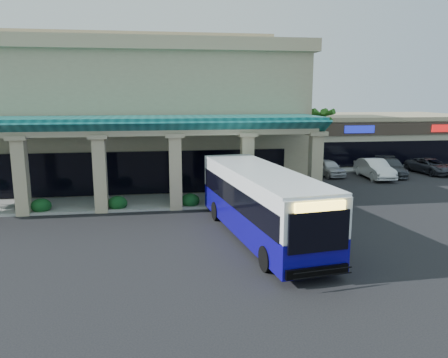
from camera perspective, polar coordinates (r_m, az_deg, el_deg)
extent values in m
plane|color=black|center=(22.89, 1.89, -6.97)|extent=(110.00, 110.00, 0.00)
imported|color=#404751|center=(22.91, 12.15, -4.67)|extent=(0.64, 0.81, 1.94)
imported|color=silver|center=(39.57, 13.45, 1.46)|extent=(2.10, 4.34, 1.43)
imported|color=white|center=(39.43, 19.05, 1.28)|extent=(1.92, 5.05, 1.64)
imported|color=#3C3E44|center=(41.31, 20.91, 1.47)|extent=(3.47, 5.55, 1.50)
imported|color=#2E313A|center=(43.78, 25.31, 1.55)|extent=(2.94, 5.16, 1.36)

